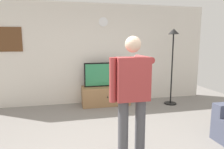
# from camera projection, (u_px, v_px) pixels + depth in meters

# --- Properties ---
(back_wall) EXTENTS (6.40, 0.10, 2.70)m
(back_wall) POSITION_uv_depth(u_px,v_px,m) (96.00, 54.00, 5.52)
(back_wall) COLOR silver
(back_wall) RESTS_ON ground_plane
(tv_stand) EXTENTS (1.26, 0.53, 0.50)m
(tv_stand) POSITION_uv_depth(u_px,v_px,m) (106.00, 96.00, 5.40)
(tv_stand) COLOR #997047
(tv_stand) RESTS_ON ground_plane
(television) EXTENTS (1.12, 0.07, 0.64)m
(television) POSITION_uv_depth(u_px,v_px,m) (105.00, 74.00, 5.35)
(television) COLOR black
(television) RESTS_ON tv_stand
(wall_clock) EXTENTS (0.24, 0.03, 0.24)m
(wall_clock) POSITION_uv_depth(u_px,v_px,m) (103.00, 22.00, 5.37)
(wall_clock) COLOR white
(framed_picture) EXTENTS (0.66, 0.04, 0.60)m
(framed_picture) POSITION_uv_depth(u_px,v_px,m) (8.00, 39.00, 4.92)
(framed_picture) COLOR brown
(floor_lamp) EXTENTS (0.32, 0.32, 2.02)m
(floor_lamp) POSITION_uv_depth(u_px,v_px,m) (173.00, 51.00, 5.28)
(floor_lamp) COLOR black
(floor_lamp) RESTS_ON ground_plane
(person_standing_nearer_lamp) EXTENTS (0.62, 0.78, 1.75)m
(person_standing_nearer_lamp) POSITION_uv_depth(u_px,v_px,m) (132.00, 93.00, 2.67)
(person_standing_nearer_lamp) COLOR #4C4C51
(person_standing_nearer_lamp) RESTS_ON ground_plane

